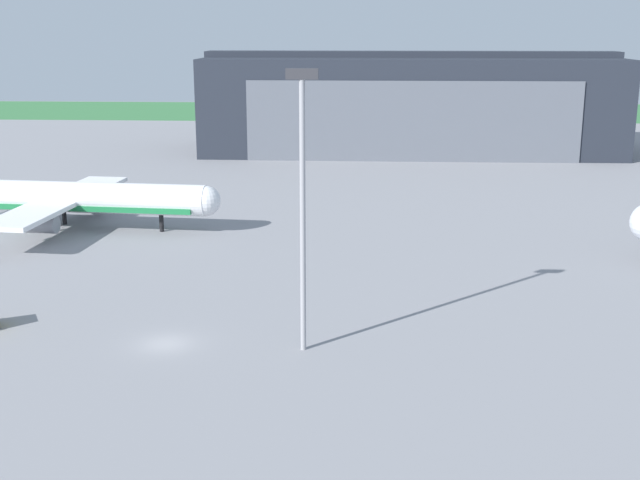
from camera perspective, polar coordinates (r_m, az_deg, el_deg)
name	(u,v)px	position (r m, az deg, el deg)	size (l,w,h in m)	color
ground_plane	(166,344)	(68.21, -10.68, -7.12)	(440.00, 440.00, 0.00)	gray
grass_field_strip	(313,111)	(253.10, -0.51, 8.97)	(440.00, 56.00, 0.08)	#387641
maintenance_hangar	(409,104)	(171.19, 6.23, 9.40)	(83.10, 28.78, 20.23)	#232833
airliner_far_left	(67,198)	(108.65, -17.23, 2.81)	(39.63, 31.64, 12.69)	white
apron_light_mast	(303,193)	(62.31, -1.22, 3.26)	(2.40, 0.50, 22.03)	#99999E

